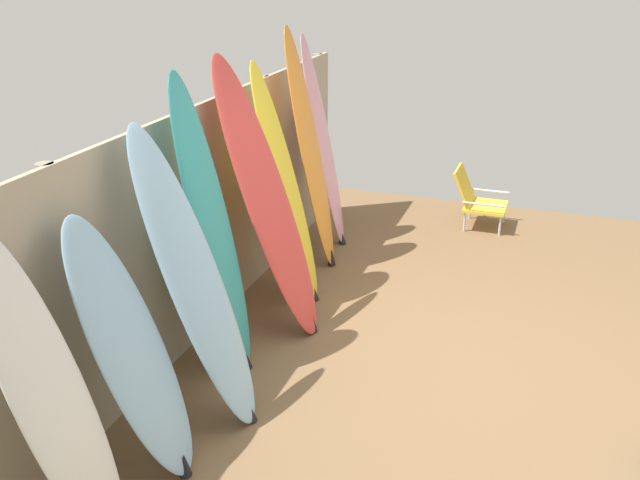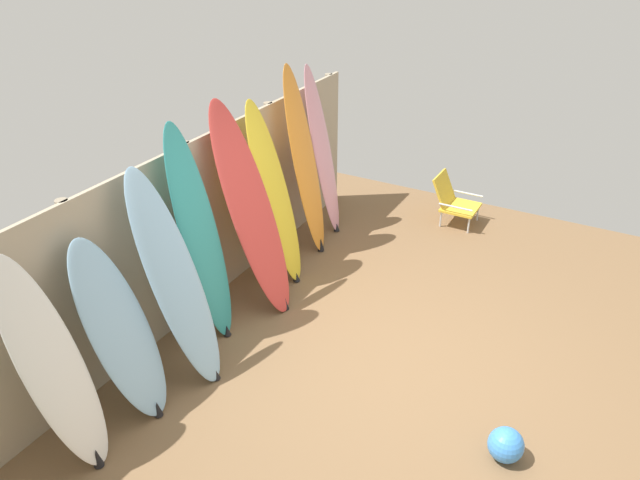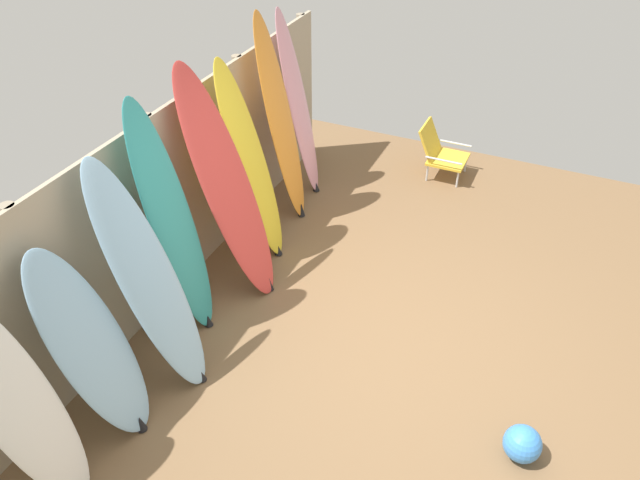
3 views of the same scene
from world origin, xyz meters
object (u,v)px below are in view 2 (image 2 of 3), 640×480
at_px(surfboard_teal_3, 200,236).
at_px(beach_chair, 453,199).
at_px(surfboard_skyblue_1, 121,332).
at_px(surfboard_orange_6, 305,164).
at_px(surfboard_red_4, 252,211).
at_px(beach_ball, 506,445).
at_px(surfboard_skyblue_2, 175,280).
at_px(surfboard_yellow_5, 275,195).
at_px(surfboard_white_0, 53,368).
at_px(surfboard_pink_7, 323,152).

relative_size(surfboard_teal_3, beach_chair, 3.34).
relative_size(surfboard_skyblue_1, surfboard_orange_6, 0.70).
height_order(surfboard_orange_6, beach_chair, surfboard_orange_6).
distance_m(surfboard_teal_3, surfboard_red_4, 0.67).
relative_size(surfboard_red_4, beach_ball, 7.77).
height_order(surfboard_skyblue_2, surfboard_red_4, surfboard_red_4).
distance_m(surfboard_skyblue_1, surfboard_red_4, 1.84).
xyz_separation_m(surfboard_teal_3, surfboard_orange_6, (1.92, -0.01, 0.04)).
xyz_separation_m(surfboard_yellow_5, beach_chair, (2.26, -1.30, -0.69)).
distance_m(surfboard_yellow_5, beach_chair, 2.70).
relative_size(surfboard_white_0, surfboard_orange_6, 0.79).
distance_m(surfboard_white_0, surfboard_teal_3, 1.80).
distance_m(surfboard_white_0, surfboard_yellow_5, 2.97).
height_order(surfboard_skyblue_2, surfboard_orange_6, surfboard_orange_6).
xyz_separation_m(surfboard_teal_3, beach_ball, (-0.21, -3.01, -0.93)).
height_order(surfboard_skyblue_2, beach_chair, surfboard_skyblue_2).
distance_m(surfboard_orange_6, beach_ball, 3.80).
bearing_deg(surfboard_white_0, surfboard_skyblue_2, -4.56).
bearing_deg(surfboard_teal_3, surfboard_pink_7, 1.27).
height_order(surfboard_skyblue_2, surfboard_yellow_5, surfboard_yellow_5).
bearing_deg(surfboard_pink_7, beach_ball, -131.10).
xyz_separation_m(surfboard_pink_7, beach_chair, (0.98, -1.42, -0.72)).
bearing_deg(surfboard_skyblue_1, surfboard_skyblue_2, -7.51).
relative_size(surfboard_yellow_5, surfboard_pink_7, 0.97).
relative_size(surfboard_white_0, surfboard_skyblue_2, 0.91).
distance_m(surfboard_orange_6, surfboard_pink_7, 0.55).
height_order(surfboard_teal_3, beach_ball, surfboard_teal_3).
height_order(surfboard_skyblue_1, surfboard_yellow_5, surfboard_yellow_5).
xyz_separation_m(surfboard_white_0, surfboard_red_4, (2.44, -0.06, 0.20)).
relative_size(surfboard_teal_3, surfboard_orange_6, 0.96).
relative_size(surfboard_red_4, surfboard_pink_7, 1.02).
distance_m(surfboard_skyblue_1, surfboard_pink_7, 3.64).
relative_size(surfboard_red_4, beach_chair, 3.36).
bearing_deg(surfboard_red_4, surfboard_skyblue_2, -178.04).
bearing_deg(surfboard_skyblue_1, surfboard_orange_6, 1.42).
relative_size(surfboard_skyblue_2, beach_ball, 6.94).
xyz_separation_m(surfboard_orange_6, surfboard_pink_7, (0.55, 0.07, -0.06)).
distance_m(surfboard_white_0, surfboard_pink_7, 4.25).
relative_size(surfboard_skyblue_1, beach_chair, 2.46).
distance_m(surfboard_skyblue_1, surfboard_teal_3, 1.20).
xyz_separation_m(surfboard_white_0, surfboard_skyblue_2, (1.22, -0.10, 0.09)).
height_order(surfboard_pink_7, beach_ball, surfboard_pink_7).
xyz_separation_m(surfboard_red_4, beach_ball, (-0.87, -2.88, -0.93)).
bearing_deg(surfboard_white_0, surfboard_skyblue_1, -1.72).
bearing_deg(beach_ball, surfboard_skyblue_2, 97.13).
xyz_separation_m(surfboard_skyblue_2, surfboard_teal_3, (0.57, 0.17, 0.11)).
height_order(surfboard_teal_3, surfboard_red_4, surfboard_red_4).
bearing_deg(surfboard_skyblue_1, beach_chair, -15.49).
relative_size(surfboard_skyblue_1, surfboard_yellow_5, 0.77).
bearing_deg(surfboard_orange_6, surfboard_yellow_5, -176.10).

